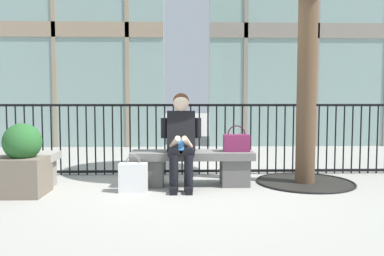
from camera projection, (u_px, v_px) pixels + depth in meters
The scene contains 7 objects.
ground_plane at pixel (192, 185), 5.06m from camera, with size 60.00×60.00×0.00m, color #9E9B93.
stone_bench at pixel (192, 165), 5.04m from camera, with size 1.60×0.44×0.45m.
seated_person_with_phone at pixel (181, 137), 4.88m from camera, with size 0.52×0.66×1.21m.
handbag_on_bench at pixel (236, 142), 5.02m from camera, with size 0.34×0.18×0.34m.
shopping_bag at pixel (133, 177), 4.67m from camera, with size 0.34×0.16×0.46m.
plaza_railing at pixel (191, 139), 5.78m from camera, with size 7.04×0.04×1.07m.
planter at pixel (23, 162), 4.51m from camera, with size 0.52×0.52×0.85m.
Camera 1 is at (-0.15, -4.99, 1.11)m, focal length 35.88 mm.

